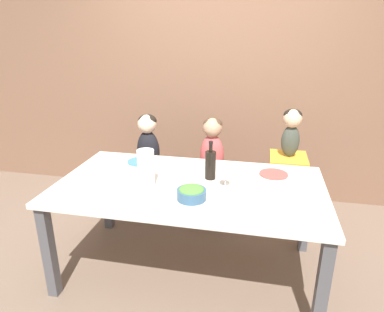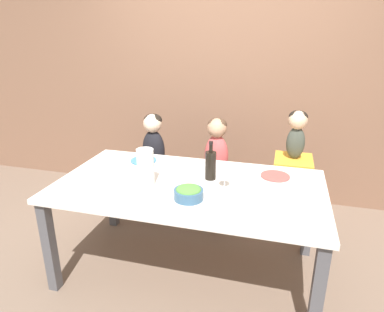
{
  "view_description": "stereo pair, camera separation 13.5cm",
  "coord_description": "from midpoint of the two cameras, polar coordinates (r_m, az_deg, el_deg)",
  "views": [
    {
      "loc": [
        0.47,
        -2.13,
        1.73
      ],
      "look_at": [
        0.0,
        0.08,
        0.91
      ],
      "focal_mm": 32.0,
      "sensor_mm": 36.0,
      "label": 1
    },
    {
      "loc": [
        0.6,
        -2.1,
        1.73
      ],
      "look_at": [
        0.0,
        0.08,
        0.91
      ],
      "focal_mm": 32.0,
      "sensor_mm": 36.0,
      "label": 2
    }
  ],
  "objects": [
    {
      "name": "chair_right_highchair",
      "position": [
        3.12,
        14.36,
        -2.83
      ],
      "size": [
        0.32,
        0.36,
        0.71
      ],
      "color": "silver",
      "rests_on": "ground_plane"
    },
    {
      "name": "chair_far_center",
      "position": [
        3.21,
        2.03,
        -4.56
      ],
      "size": [
        0.37,
        0.42,
        0.47
      ],
      "color": "silver",
      "rests_on": "ground_plane"
    },
    {
      "name": "paper_towel_roll",
      "position": [
        2.36,
        -9.3,
        -2.04
      ],
      "size": [
        0.12,
        0.12,
        0.26
      ],
      "color": "white",
      "rests_on": "dining_table"
    },
    {
      "name": "dinner_plate_front_right",
      "position": [
        2.09,
        9.6,
        -8.81
      ],
      "size": [
        0.21,
        0.21,
        0.01
      ],
      "color": "silver",
      "rests_on": "dining_table"
    },
    {
      "name": "chair_far_left",
      "position": [
        3.36,
        -8.23,
        -3.62
      ],
      "size": [
        0.37,
        0.42,
        0.47
      ],
      "color": "silver",
      "rests_on": "ground_plane"
    },
    {
      "name": "person_child_center",
      "position": [
        3.07,
        2.13,
        2.0
      ],
      "size": [
        0.22,
        0.18,
        0.55
      ],
      "color": "#C64C4C",
      "rests_on": "chair_far_center"
    },
    {
      "name": "dining_table",
      "position": [
        2.44,
        -1.97,
        -6.35
      ],
      "size": [
        1.86,
        1.01,
        0.73
      ],
      "color": "silver",
      "rests_on": "ground_plane"
    },
    {
      "name": "person_child_left",
      "position": [
        3.23,
        -8.56,
        2.67
      ],
      "size": [
        0.22,
        0.18,
        0.55
      ],
      "color": "black",
      "rests_on": "chair_far_left"
    },
    {
      "name": "salad_bowl_large",
      "position": [
        2.18,
        -1.87,
        -6.17
      ],
      "size": [
        0.19,
        0.19,
        0.09
      ],
      "color": "#335675",
      "rests_on": "dining_table"
    },
    {
      "name": "dinner_plate_front_left",
      "position": [
        2.38,
        -17.33,
        -5.74
      ],
      "size": [
        0.21,
        0.21,
        0.01
      ],
      "color": "silver",
      "rests_on": "dining_table"
    },
    {
      "name": "wine_glass_near",
      "position": [
        2.31,
        3.99,
        -2.73
      ],
      "size": [
        0.08,
        0.08,
        0.16
      ],
      "color": "white",
      "rests_on": "dining_table"
    },
    {
      "name": "wall_back",
      "position": [
        3.62,
        3.5,
        14.01
      ],
      "size": [
        10.0,
        0.06,
        2.7
      ],
      "color": "brown",
      "rests_on": "ground_plane"
    },
    {
      "name": "dinner_plate_back_left",
      "position": [
        2.83,
        -9.94,
        -0.92
      ],
      "size": [
        0.21,
        0.21,
        0.01
      ],
      "color": "teal",
      "rests_on": "dining_table"
    },
    {
      "name": "person_baby_right",
      "position": [
        2.99,
        15.05,
        4.65
      ],
      "size": [
        0.16,
        0.16,
        0.42
      ],
      "color": "#3D4238",
      "rests_on": "chair_right_highchair"
    },
    {
      "name": "dinner_plate_back_right",
      "position": [
        2.6,
        12.0,
        -2.99
      ],
      "size": [
        0.21,
        0.21,
        0.01
      ],
      "color": "#D14C47",
      "rests_on": "dining_table"
    },
    {
      "name": "ground_plane",
      "position": [
        2.79,
        -1.8,
        -18.33
      ],
      "size": [
        14.0,
        14.0,
        0.0
      ],
      "primitive_type": "plane",
      "color": "#705B4C"
    },
    {
      "name": "wine_bottle",
      "position": [
        2.45,
        1.51,
        -1.4
      ],
      "size": [
        0.08,
        0.08,
        0.28
      ],
      "color": "black",
      "rests_on": "dining_table"
    }
  ]
}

